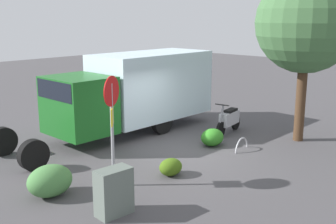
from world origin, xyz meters
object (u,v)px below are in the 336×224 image
object	(u,v)px
utility_cabinet	(114,192)
stop_sign	(112,114)
box_truck_near	(133,89)
street_tree	(306,23)
motorcycle	(229,119)
bike_rack_hoop	(241,150)

from	to	relation	value
utility_cabinet	stop_sign	bearing A→B (deg)	-129.96
box_truck_near	street_tree	distance (m)	6.43
utility_cabinet	motorcycle	bearing A→B (deg)	-165.25
stop_sign	bike_rack_hoop	world-z (taller)	stop_sign
stop_sign	utility_cabinet	distance (m)	2.11
box_truck_near	street_tree	bearing A→B (deg)	122.80
box_truck_near	motorcycle	distance (m)	3.73
box_truck_near	bike_rack_hoop	distance (m)	4.59
utility_cabinet	bike_rack_hoop	bearing A→B (deg)	-175.92
utility_cabinet	street_tree	bearing A→B (deg)	176.83
motorcycle	bike_rack_hoop	size ratio (longest dim) A/B	2.12
street_tree	bike_rack_hoop	bearing A→B (deg)	-20.48
box_truck_near	motorcycle	world-z (taller)	box_truck_near
box_truck_near	utility_cabinet	size ratio (longest dim) A/B	7.93
motorcycle	street_tree	distance (m)	4.30
box_truck_near	street_tree	size ratio (longest dim) A/B	1.47
box_truck_near	bike_rack_hoop	world-z (taller)	box_truck_near
street_tree	box_truck_near	bearing A→B (deg)	-58.11
utility_cabinet	bike_rack_hoop	size ratio (longest dim) A/B	1.25
bike_rack_hoop	motorcycle	bearing A→B (deg)	-133.82
stop_sign	bike_rack_hoop	xyz separation A→B (m)	(-4.70, 0.82, -1.90)
box_truck_near	utility_cabinet	xyz separation A→B (m)	(4.87, 4.62, -1.08)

